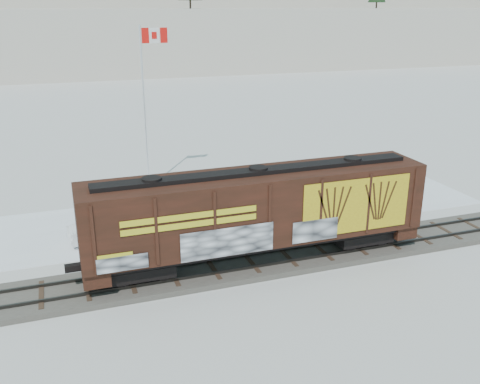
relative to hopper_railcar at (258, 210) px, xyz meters
name	(u,v)px	position (x,y,z in m)	size (l,w,h in m)	color
ground	(213,273)	(-2.37, 0.01, -3.03)	(500.00, 500.00, 0.00)	white
rail_track	(213,270)	(-2.37, 0.01, -2.88)	(50.00, 3.40, 0.43)	#59544C
parking_strip	(179,219)	(-2.37, 7.51, -3.02)	(40.00, 8.00, 0.03)	white
hopper_railcar	(258,210)	(0.00, 0.00, 0.00)	(17.12, 3.06, 4.70)	black
flagpole	(147,131)	(-2.92, 14.20, 1.15)	(2.30, 0.90, 11.34)	silver
car_silver	(119,220)	(-6.07, 6.73, -2.29)	(1.68, 4.17, 1.42)	silver
car_white	(105,229)	(-6.95, 5.71, -2.33)	(1.41, 4.04, 1.33)	white
car_dark	(254,196)	(2.81, 7.91, -2.25)	(2.10, 5.18, 1.50)	#212329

